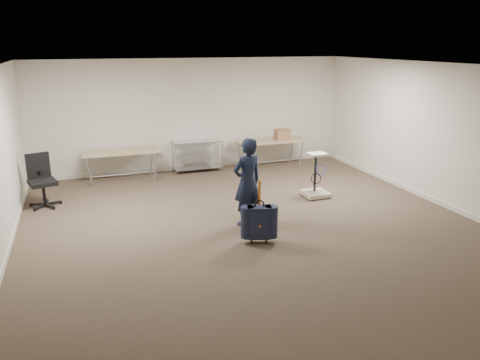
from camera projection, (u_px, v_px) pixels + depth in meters
name	position (u px, v px, depth m)	size (l,w,h in m)	color
ground	(257.00, 231.00, 8.17)	(9.00, 9.00, 0.00)	#443529
room_shell	(232.00, 204.00, 9.40)	(8.00, 9.00, 9.00)	silver
folding_table_left	(121.00, 153.00, 10.95)	(1.80, 0.75, 0.73)	tan
folding_table_right	(271.00, 142.00, 12.15)	(1.80, 0.75, 0.73)	tan
wire_shelf	(197.00, 154.00, 11.85)	(1.22, 0.47, 0.80)	silver
person	(247.00, 182.00, 8.27)	(0.58, 0.38, 1.59)	black
suitcase	(259.00, 222.00, 7.60)	(0.44, 0.33, 1.06)	black
office_chair	(43.00, 191.00, 9.34)	(0.64, 0.64, 1.06)	black
equipment_cart	(316.00, 185.00, 9.94)	(0.52, 0.52, 0.95)	beige
cardboard_box	(282.00, 134.00, 12.14)	(0.37, 0.28, 0.28)	#9D8249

